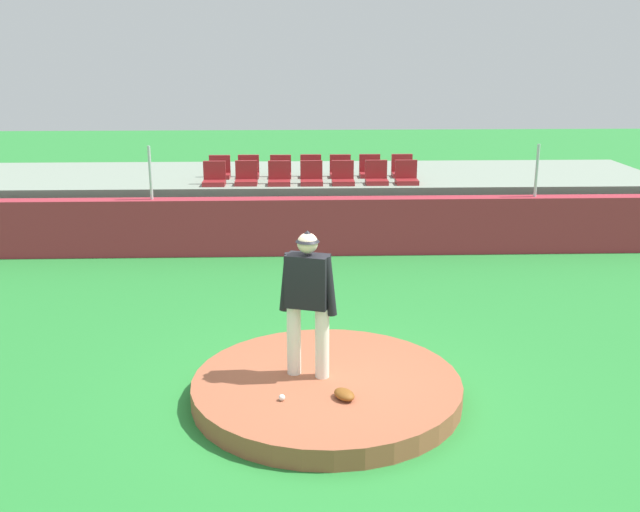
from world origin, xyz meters
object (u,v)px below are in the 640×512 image
stadium_chair_0 (214,178)px  stadium_chair_7 (220,171)px  baseball (282,397)px  stadium_chair_3 (312,177)px  stadium_chair_4 (343,177)px  stadium_chair_12 (370,170)px  stadium_chair_8 (249,170)px  pitcher (308,293)px  stadium_chair_10 (311,170)px  stadium_chair_6 (406,176)px  stadium_chair_9 (281,171)px  fielding_glove (344,394)px  stadium_chair_5 (376,176)px  stadium_chair_11 (340,170)px  stadium_chair_2 (279,177)px  stadium_chair_13 (402,170)px  stadium_chair_1 (246,177)px

stadium_chair_0 → stadium_chair_7: size_ratio=1.00×
baseball → stadium_chair_3: (0.54, 8.19, 1.11)m
stadium_chair_4 → stadium_chair_12: same height
stadium_chair_8 → pitcher: bearing=98.0°
stadium_chair_7 → stadium_chair_10: bearing=-179.0°
pitcher → stadium_chair_6: 7.88m
pitcher → stadium_chair_8: 8.54m
baseball → stadium_chair_9: size_ratio=0.15×
stadium_chair_6 → stadium_chair_8: bearing=-14.7°
baseball → stadium_chair_4: stadium_chair_4 is taller
fielding_glove → stadium_chair_0: stadium_chair_0 is taller
stadium_chair_5 → stadium_chair_6: 0.66m
pitcher → stadium_chair_3: 7.53m
stadium_chair_10 → stadium_chair_11: bearing=177.6°
pitcher → stadium_chair_3: size_ratio=3.65×
fielding_glove → stadium_chair_2: (-0.87, 8.17, 1.09)m
stadium_chair_5 → stadium_chair_13: bearing=-127.6°
stadium_chair_0 → stadium_chair_8: size_ratio=1.00×
stadium_chair_3 → stadium_chair_12: (1.37, 0.93, 0.00)m
stadium_chair_0 → fielding_glove: bearing=105.6°
stadium_chair_7 → stadium_chair_11: (2.76, 0.01, 0.00)m
stadium_chair_3 → stadium_chair_11: (0.69, 0.91, 0.00)m
stadium_chair_9 → stadium_chair_13: (2.80, 0.03, 0.00)m
fielding_glove → stadium_chair_3: size_ratio=0.60×
stadium_chair_1 → stadium_chair_5: bearing=179.4°
stadium_chair_10 → stadium_chair_13: (2.11, -0.01, 0.00)m
pitcher → stadium_chair_2: pitcher is taller
stadium_chair_6 → stadium_chair_11: size_ratio=1.00×
stadium_chair_5 → stadium_chair_7: 3.61m
stadium_chair_3 → stadium_chair_11: same height
fielding_glove → stadium_chair_10: stadium_chair_10 is taller
stadium_chair_3 → stadium_chair_4: (0.68, -0.01, 0.00)m
fielding_glove → stadium_chair_4: stadium_chair_4 is taller
stadium_chair_1 → stadium_chair_5: 2.83m
fielding_glove → stadium_chair_5: stadium_chair_5 is taller
stadium_chair_2 → pitcher: bearing=93.6°
stadium_chair_11 → stadium_chair_13: size_ratio=1.00×
pitcher → baseball: size_ratio=24.64×
stadium_chair_9 → stadium_chair_11: 1.37m
stadium_chair_1 → stadium_chair_3: same height
stadium_chair_2 → stadium_chair_10: size_ratio=1.00×
stadium_chair_6 → stadium_chair_13: (0.04, 0.91, 0.00)m
baseball → stadium_chair_12: stadium_chair_12 is taller
stadium_chair_5 → stadium_chair_10: 1.68m
stadium_chair_6 → stadium_chair_8: 3.61m
stadium_chair_10 → stadium_chair_13: bearing=179.8°
stadium_chair_2 → stadium_chair_13: 2.97m
stadium_chair_5 → stadium_chair_6: size_ratio=1.00×
stadium_chair_3 → stadium_chair_9: same height
stadium_chair_2 → stadium_chair_3: 0.70m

